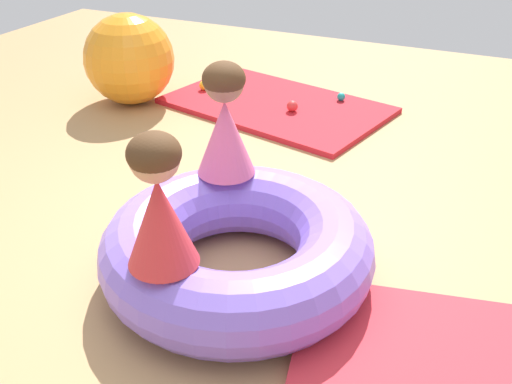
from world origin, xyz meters
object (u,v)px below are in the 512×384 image
Objects in this scene: inflatable_cushion at (237,249)px; play_ball_teal at (341,97)px; child_in_red at (159,203)px; play_ball_red at (292,106)px; exercise_ball_large at (129,59)px; child_in_pink at (225,121)px; play_ball_yellow at (204,85)px.

play_ball_teal is at bearing 95.58° from inflatable_cushion.
child_in_red is 2.69m from play_ball_teal.
play_ball_red is 0.44m from play_ball_teal.
exercise_ball_large is at bearing -151.79° from child_in_red.
inflatable_cushion is 2.27× the size of child_in_red.
play_ball_teal is at bearing 172.60° from child_in_red.
play_ball_teal is at bearing -23.85° from child_in_pink.
play_ball_yellow reaches higher than play_ball_teal.
play_ball_yellow is (-0.81, 0.13, -0.00)m from play_ball_red.
child_in_pink is at bearing -80.65° from play_ball_red.
play_ball_teal is at bearing 54.15° from play_ball_red.
child_in_pink reaches higher than child_in_red.
child_in_pink is at bearing 122.94° from inflatable_cushion.
play_ball_red is at bearing 104.23° from inflatable_cushion.
child_in_pink is at bearing -41.25° from exercise_ball_large.
child_in_red reaches higher than inflatable_cushion.
play_ball_red is 1.28m from exercise_ball_large.
inflatable_cushion reaches higher than play_ball_yellow.
child_in_pink is 2.04m from play_ball_yellow.
inflatable_cushion is 0.59m from child_in_red.
inflatable_cushion is 15.79× the size of play_ball_yellow.
play_ball_red reaches higher than play_ball_yellow.
play_ball_teal is (0.26, 0.36, -0.01)m from play_ball_red.
inflatable_cushion is at bearing -43.97° from exercise_ball_large.
play_ball_yellow is at bearing 122.54° from inflatable_cushion.
exercise_ball_large is at bearing -169.22° from play_ball_red.
inflatable_cushion is 0.60m from child_in_pink.
child_in_pink is at bearing -90.17° from play_ball_teal.
child_in_pink reaches higher than exercise_ball_large.
child_in_red is 8.55× the size of play_ball_teal.
inflatable_cushion is 19.43× the size of play_ball_teal.
inflatable_cushion is at bearing -84.42° from play_ball_teal.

